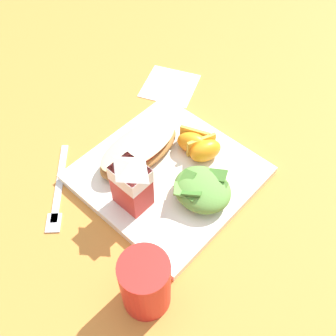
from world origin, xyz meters
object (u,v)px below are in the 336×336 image
object	(u,v)px
green_salad_pile	(203,189)
orange_wedge_front	(205,150)
orange_wedge_middle	(192,141)
drinking_red_cup	(145,284)
cheesy_pizza_bread	(139,149)
paper_napkin	(170,86)
metal_fork	(58,193)
white_plate	(168,174)
milk_carton	(132,182)

from	to	relation	value
green_salad_pile	orange_wedge_front	size ratio (longest dim) A/B	1.45
orange_wedge_middle	drinking_red_cup	distance (m)	0.29
cheesy_pizza_bread	paper_napkin	world-z (taller)	cheesy_pizza_bread
cheesy_pizza_bread	green_salad_pile	distance (m)	0.14
green_salad_pile	metal_fork	distance (m)	0.25
orange_wedge_middle	metal_fork	xyz separation A→B (m)	(0.11, 0.23, -0.03)
white_plate	paper_napkin	bearing A→B (deg)	-48.40
metal_fork	orange_wedge_middle	bearing A→B (deg)	-116.54
milk_carton	orange_wedge_front	size ratio (longest dim) A/B	1.59
milk_carton	drinking_red_cup	size ratio (longest dim) A/B	1.01
metal_fork	drinking_red_cup	xyz separation A→B (m)	(-0.24, 0.03, 0.05)
drinking_red_cup	green_salad_pile	bearing A→B (deg)	-75.05
orange_wedge_front	milk_carton	bearing A→B (deg)	81.20
cheesy_pizza_bread	metal_fork	xyz separation A→B (m)	(0.05, 0.15, -0.03)
green_salad_pile	milk_carton	size ratio (longest dim) A/B	0.91
paper_napkin	metal_fork	size ratio (longest dim) A/B	0.75
orange_wedge_middle	metal_fork	distance (m)	0.26
cheesy_pizza_bread	metal_fork	world-z (taller)	cheesy_pizza_bread
orange_wedge_middle	paper_napkin	xyz separation A→B (m)	(0.16, -0.12, -0.03)
white_plate	green_salad_pile	distance (m)	0.08
orange_wedge_front	paper_napkin	world-z (taller)	orange_wedge_front
white_plate	paper_napkin	size ratio (longest dim) A/B	2.55
orange_wedge_front	metal_fork	world-z (taller)	orange_wedge_front
paper_napkin	cheesy_pizza_bread	bearing A→B (deg)	117.64
white_plate	orange_wedge_front	xyz separation A→B (m)	(-0.03, -0.07, 0.03)
paper_napkin	drinking_red_cup	distance (m)	0.47
milk_carton	metal_fork	world-z (taller)	milk_carton
orange_wedge_middle	drinking_red_cup	size ratio (longest dim) A/B	0.64
milk_carton	metal_fork	xyz separation A→B (m)	(0.12, 0.07, -0.07)
milk_carton	drinking_red_cup	bearing A→B (deg)	141.65
cheesy_pizza_bread	metal_fork	bearing A→B (deg)	69.90
orange_wedge_front	orange_wedge_middle	bearing A→B (deg)	-0.15
cheesy_pizza_bread	drinking_red_cup	xyz separation A→B (m)	(-0.19, 0.18, 0.02)
drinking_red_cup	orange_wedge_front	bearing A→B (deg)	-68.38
paper_napkin	orange_wedge_middle	bearing A→B (deg)	144.29
white_plate	green_salad_pile	world-z (taller)	green_salad_pile
cheesy_pizza_bread	orange_wedge_front	size ratio (longest dim) A/B	2.52
orange_wedge_middle	milk_carton	bearing A→B (deg)	92.22
milk_carton	drinking_red_cup	distance (m)	0.16
cheesy_pizza_bread	green_salad_pile	xyz separation A→B (m)	(-0.14, -0.01, 0.00)
orange_wedge_front	drinking_red_cup	world-z (taller)	drinking_red_cup
cheesy_pizza_bread	drinking_red_cup	bearing A→B (deg)	137.17
cheesy_pizza_bread	orange_wedge_middle	world-z (taller)	orange_wedge_middle
orange_wedge_front	paper_napkin	distance (m)	0.23
milk_carton	orange_wedge_middle	distance (m)	0.16
orange_wedge_middle	white_plate	bearing A→B (deg)	92.99
cheesy_pizza_bread	drinking_red_cup	size ratio (longest dim) A/B	1.60
paper_napkin	drinking_red_cup	world-z (taller)	drinking_red_cup
green_salad_pile	paper_napkin	bearing A→B (deg)	-37.21
orange_wedge_middle	paper_napkin	size ratio (longest dim) A/B	0.63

